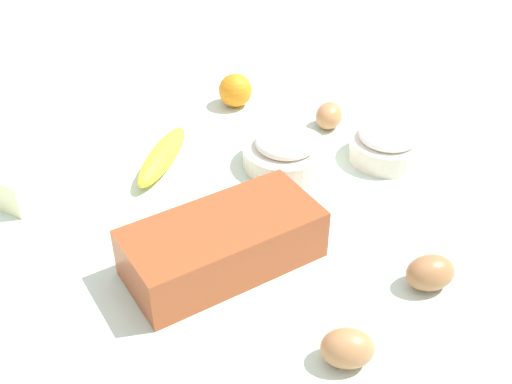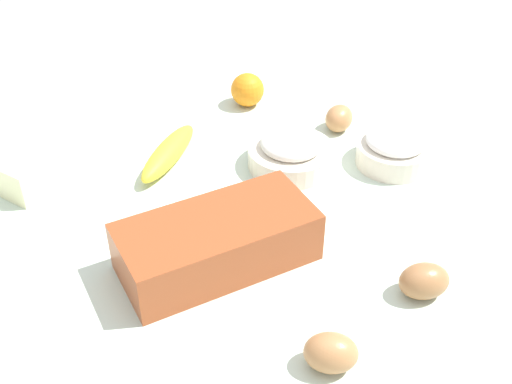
# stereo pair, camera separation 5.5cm
# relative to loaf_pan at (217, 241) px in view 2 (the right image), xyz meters

# --- Properties ---
(ground_plane) EXTENTS (2.40, 2.40, 0.02)m
(ground_plane) POSITION_rel_loaf_pan_xyz_m (0.12, 0.06, -0.05)
(ground_plane) COLOR silver
(loaf_pan) EXTENTS (0.30, 0.18, 0.08)m
(loaf_pan) POSITION_rel_loaf_pan_xyz_m (0.00, 0.00, 0.00)
(loaf_pan) COLOR #9E4723
(loaf_pan) RESTS_ON ground_plane
(flour_bowl) EXTENTS (0.15, 0.15, 0.07)m
(flour_bowl) POSITION_rel_loaf_pan_xyz_m (0.25, 0.12, -0.01)
(flour_bowl) COLOR silver
(flour_bowl) RESTS_ON ground_plane
(sugar_bowl) EXTENTS (0.13, 0.13, 0.07)m
(sugar_bowl) POSITION_rel_loaf_pan_xyz_m (0.40, 0.01, -0.01)
(sugar_bowl) COLOR silver
(sugar_bowl) RESTS_ON ground_plane
(banana) EXTENTS (0.18, 0.14, 0.04)m
(banana) POSITION_rel_loaf_pan_xyz_m (0.09, 0.27, -0.02)
(banana) COLOR yellow
(banana) RESTS_ON ground_plane
(orange_fruit) EXTENTS (0.07, 0.07, 0.07)m
(orange_fruit) POSITION_rel_loaf_pan_xyz_m (0.33, 0.35, -0.01)
(orange_fruit) COLOR orange
(orange_fruit) RESTS_ON ground_plane
(butter_block) EXTENTS (0.11, 0.09, 0.06)m
(butter_block) POSITION_rel_loaf_pan_xyz_m (-0.14, 0.34, -0.01)
(butter_block) COLOR #F4EDB2
(butter_block) RESTS_ON ground_plane
(egg_near_butter) EXTENTS (0.08, 0.07, 0.05)m
(egg_near_butter) POSITION_rel_loaf_pan_xyz_m (0.40, 0.16, -0.02)
(egg_near_butter) COLOR #BB7E4C
(egg_near_butter) RESTS_ON ground_plane
(egg_beside_bowl) EXTENTS (0.08, 0.08, 0.05)m
(egg_beside_bowl) POSITION_rel_loaf_pan_xyz_m (-0.00, -0.24, -0.02)
(egg_beside_bowl) COLOR #B47949
(egg_beside_bowl) RESTS_ON ground_plane
(egg_loose) EXTENTS (0.09, 0.08, 0.05)m
(egg_loose) POSITION_rel_loaf_pan_xyz_m (0.18, -0.23, -0.02)
(egg_loose) COLOR #A56F43
(egg_loose) RESTS_ON ground_plane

